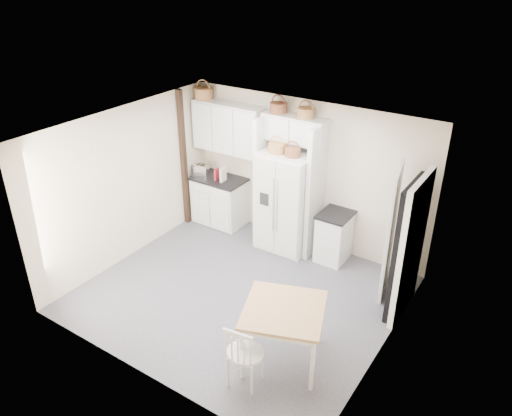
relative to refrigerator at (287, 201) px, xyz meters
The scene contains 27 objects.
floor 1.87m from the refrigerator, 84.76° to the right, with size 4.50×4.50×0.00m, color #39393B.
ceiling 2.37m from the refrigerator, 84.76° to the right, with size 4.50×4.50×0.00m, color white.
wall_back 0.57m from the refrigerator, 67.62° to the left, with size 4.50×4.50×0.00m, color beige.
wall_left 2.69m from the refrigerator, 142.08° to the right, with size 4.00×4.00×0.00m, color beige.
wall_right 2.93m from the refrigerator, 34.28° to the right, with size 4.00×4.00×0.00m, color beige.
refrigerator is the anchor object (origin of this frame).
base_cab_left 1.57m from the refrigerator, behind, with size 0.96×0.61×0.89m, color silver.
base_cab_right 1.02m from the refrigerator, ahead, with size 0.47×0.57×0.84m, color silver.
dining_table 2.87m from the refrigerator, 60.34° to the right, with size 0.98×0.98×0.81m, color #AC7945.
windsor_chair 3.31m from the refrigerator, 68.10° to the right, with size 0.46×0.42×0.94m, color silver.
counter_left 1.51m from the refrigerator, behind, with size 1.00×0.65×0.04m, color black.
counter_right 0.90m from the refrigerator, ahead, with size 0.51×0.61×0.04m, color black.
toaster 1.90m from the refrigerator, behind, with size 0.30×0.17×0.21m, color silver.
cookbook_red 1.51m from the refrigerator, behind, with size 0.03×0.14×0.22m, color maroon.
cookbook_cream 1.36m from the refrigerator, behind, with size 0.04×0.17×0.26m, color beige.
basket_upper_a 2.46m from the refrigerator, behind, with size 0.34×0.34×0.20m, color #A25B38.
basket_bridge_a 1.59m from the refrigerator, 148.98° to the left, with size 0.29×0.29×0.17m, color #57231A.
basket_bridge_b 1.57m from the refrigerator, 46.57° to the left, with size 0.28×0.28×0.16m, color #A25B38.
basket_fridge_a 0.98m from the refrigerator, 148.39° to the right, with size 0.29×0.29×0.16m, color #A25B38.
basket_fridge_b 0.97m from the refrigerator, 36.34° to the right, with size 0.26×0.26×0.14m, color #57231A.
upper_cabinet 1.70m from the refrigerator, behind, with size 1.40×0.34×0.90m, color silver.
bridge_cabinet 1.25m from the refrigerator, 90.00° to the left, with size 1.12×0.34×0.45m, color silver.
fridge_panel_left 0.58m from the refrigerator, behind, with size 0.08×0.60×2.30m, color silver.
fridge_panel_right 0.58m from the refrigerator, ahead, with size 0.08×0.60×2.30m, color silver.
trim_post 2.11m from the refrigerator, behind, with size 0.09×0.09×2.60m, color black.
doorway_void 2.40m from the refrigerator, 15.39° to the right, with size 0.18×0.85×2.05m, color black.
door_slab 1.98m from the refrigerator, ahead, with size 0.80×0.04×2.05m, color white.
Camera 1 is at (3.65, -5.08, 4.72)m, focal length 35.00 mm.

